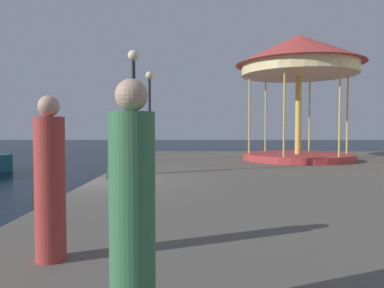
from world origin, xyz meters
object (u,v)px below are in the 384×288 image
at_px(lamp_post_far_end, 150,99).
at_px(bollard_north, 129,162).
at_px(bollard_south, 110,172).
at_px(person_near_carousel, 50,183).
at_px(carousel, 299,66).
at_px(lamp_post_mid_promenade, 134,89).
at_px(person_mid_promenade, 132,214).

bearing_deg(lamp_post_far_end, bollard_north, -97.33).
distance_m(lamp_post_far_end, bollard_south, 6.94).
height_order(bollard_north, person_near_carousel, person_near_carousel).
relative_size(carousel, lamp_post_mid_promenade, 1.46).
bearing_deg(person_near_carousel, lamp_post_far_end, 92.04).
bearing_deg(carousel, person_near_carousel, -116.46).
height_order(lamp_post_mid_promenade, person_mid_promenade, lamp_post_mid_promenade).
bearing_deg(carousel, person_mid_promenade, -110.12).
relative_size(carousel, person_mid_promenade, 3.16).
bearing_deg(person_mid_promenade, bollard_south, 104.15).
xyz_separation_m(bollard_south, person_mid_promenade, (2.03, -8.07, 0.68)).
height_order(lamp_post_far_end, bollard_south, lamp_post_far_end).
distance_m(carousel, person_near_carousel, 15.06).
bearing_deg(lamp_post_far_end, lamp_post_mid_promenade, -88.72).
bearing_deg(lamp_post_far_end, person_near_carousel, -87.96).
bearing_deg(person_mid_promenade, lamp_post_far_end, 96.51).
height_order(carousel, person_mid_promenade, carousel).
bearing_deg(person_near_carousel, bollard_south, 97.30).
xyz_separation_m(bollard_south, person_near_carousel, (0.85, -6.61, 0.68)).
height_order(carousel, bollard_north, carousel).
relative_size(person_near_carousel, person_mid_promenade, 1.00).
bearing_deg(lamp_post_far_end, bollard_south, -93.43).
height_order(lamp_post_mid_promenade, lamp_post_far_end, lamp_post_far_end).
xyz_separation_m(person_near_carousel, person_mid_promenade, (1.19, -1.46, -0.00)).
bearing_deg(lamp_post_mid_promenade, person_mid_promenade, -80.63).
bearing_deg(person_near_carousel, lamp_post_mid_promenade, 92.54).
bearing_deg(person_mid_promenade, carousel, 69.88).
height_order(bollard_north, person_mid_promenade, person_mid_promenade).
distance_m(lamp_post_mid_promenade, bollard_north, 3.32).
height_order(carousel, person_near_carousel, carousel).
bearing_deg(bollard_north, person_near_carousel, -84.96).
xyz_separation_m(bollard_north, person_mid_promenade, (2.06, -11.31, 0.68)).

